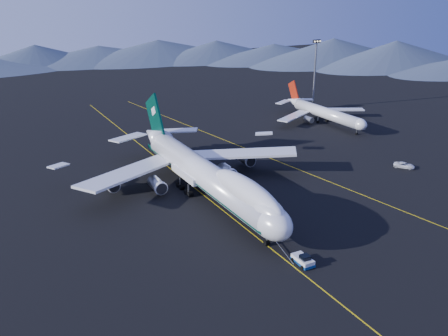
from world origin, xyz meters
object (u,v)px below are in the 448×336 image
pushback_tug (303,261)px  second_jet (324,112)px  service_van (404,165)px  floodlight_mast (315,74)px  boeing_747 (206,174)px

pushback_tug → second_jet: size_ratio=0.11×
second_jet → service_van: size_ratio=7.96×
pushback_tug → second_jet: bearing=50.0°
service_van → floodlight_mast: floodlight_mast is taller
service_van → boeing_747: bearing=135.2°
boeing_747 → floodlight_mast: size_ratio=2.64×
service_van → second_jet: bearing=40.2°
pushback_tug → second_jet: (66.14, 76.41, 3.18)m
second_jet → service_van: 50.10m
pushback_tug → boeing_747: bearing=94.1°
boeing_747 → pushback_tug: boeing_747 is taller
second_jet → service_van: bearing=-122.8°
service_van → floodlight_mast: (21.41, 68.40, 13.15)m
boeing_747 → second_jet: boeing_747 is taller
boeing_747 → service_van: bearing=-7.8°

